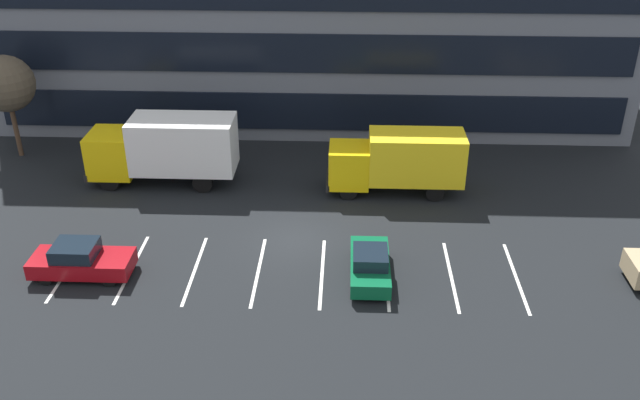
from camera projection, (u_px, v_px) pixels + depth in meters
ground_plane at (295, 239)px, 32.77m from camera, size 120.00×120.00×0.00m
office_building at (313, 2)px, 45.24m from camera, size 39.43×12.58×14.40m
lot_markings at (290, 272)px, 30.32m from camera, size 19.74×5.40×0.01m
box_truck_yellow_all at (399, 160)px, 36.25m from camera, size 7.15×2.37×3.31m
box_truck_yellow at (165, 147)px, 37.17m from camera, size 7.99×2.65×3.71m
sedan_forest at (370, 265)px, 29.62m from camera, size 1.67×3.98×1.43m
sedan_maroon at (81, 260)px, 29.80m from camera, size 4.31×1.80×1.54m
bare_tree at (6, 84)px, 39.27m from camera, size 3.21×3.21×6.03m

